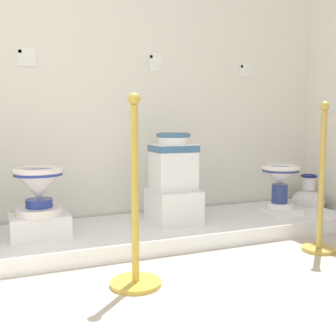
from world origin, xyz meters
name	(u,v)px	position (x,y,z in m)	size (l,w,h in m)	color
ground_plane	(302,320)	(1.69, 0.71, -0.01)	(5.39, 5.41, 0.02)	#B2A899
wall_back	(149,41)	(1.69, 2.64, 1.57)	(3.59, 0.06, 3.14)	white
display_platform	(172,229)	(1.69, 2.16, 0.05)	(2.98, 0.85, 0.11)	white
plinth_block_pale_glazed	(40,226)	(0.71, 2.13, 0.19)	(0.38, 0.28, 0.15)	white
antique_toilet_pale_glazed	(39,186)	(0.71, 2.13, 0.46)	(0.34, 0.34, 0.32)	white
plinth_block_tall_cobalt	(173,206)	(1.71, 2.17, 0.24)	(0.34, 0.39, 0.25)	white
antique_toilet_tall_cobalt	(173,160)	(1.71, 2.17, 0.59)	(0.32, 0.27, 0.44)	white
plinth_block_rightmost	(279,211)	(2.66, 2.09, 0.13)	(0.29, 0.31, 0.05)	white
antique_toilet_rightmost	(280,178)	(2.66, 2.09, 0.41)	(0.33, 0.33, 0.37)	white
info_placard_first	(26,57)	(0.70, 2.61, 1.36)	(0.14, 0.01, 0.13)	white
info_placard_second	(155,62)	(1.73, 2.61, 1.39)	(0.11, 0.01, 0.15)	white
info_placard_third	(245,70)	(2.63, 2.61, 1.37)	(0.12, 0.01, 0.11)	white
decorative_vase_corner	(308,199)	(3.19, 2.33, 0.15)	(0.31, 0.31, 0.39)	navy
stanchion_post_near_left	(135,234)	(1.13, 1.35, 0.28)	(0.28, 0.28, 1.03)	gold
stanchion_post_near_right	(321,203)	(2.48, 1.43, 0.33)	(0.23, 0.23, 1.02)	#B79842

